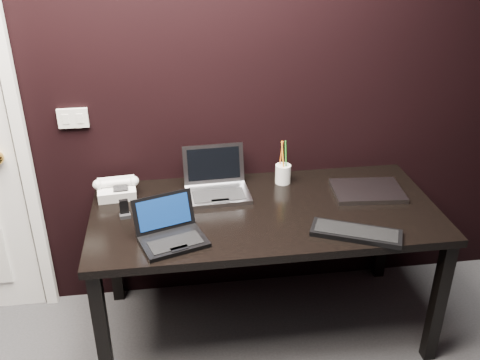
{
  "coord_description": "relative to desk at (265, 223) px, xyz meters",
  "views": [
    {
      "loc": [
        -0.14,
        -0.84,
        2.07
      ],
      "look_at": [
        0.17,
        1.35,
        0.94
      ],
      "focal_mm": 40.0,
      "sensor_mm": 36.0,
      "label": 1
    }
  ],
  "objects": [
    {
      "name": "silver_laptop",
      "position": [
        -0.22,
        0.2,
        0.12
      ],
      "size": [
        0.33,
        0.3,
        0.22
      ],
      "color": "#A0A0A5",
      "rests_on": "desk"
    },
    {
      "name": "closed_laptop",
      "position": [
        0.56,
        0.09,
        0.09
      ],
      "size": [
        0.38,
        0.29,
        0.02
      ],
      "color": "#97969B",
      "rests_on": "desk"
    },
    {
      "name": "ext_keyboard",
      "position": [
        0.37,
        -0.29,
        0.09
      ],
      "size": [
        0.42,
        0.29,
        0.03
      ],
      "color": "black",
      "rests_on": "desk"
    },
    {
      "name": "wall_switch",
      "position": [
        -0.92,
        0.39,
        0.46
      ],
      "size": [
        0.15,
        0.02,
        0.1
      ],
      "color": "silver",
      "rests_on": "wall_back"
    },
    {
      "name": "pen_cup",
      "position": [
        0.15,
        0.27,
        0.13
      ],
      "size": [
        0.09,
        0.09,
        0.24
      ],
      "color": "white",
      "rests_on": "desk"
    },
    {
      "name": "desk",
      "position": [
        0.0,
        0.0,
        0.0
      ],
      "size": [
        1.7,
        0.8,
        0.74
      ],
      "color": "black",
      "rests_on": "ground"
    },
    {
      "name": "mobile_phone",
      "position": [
        -0.68,
        0.02,
        0.11
      ],
      "size": [
        0.06,
        0.05,
        0.09
      ],
      "color": "black",
      "rests_on": "desk"
    },
    {
      "name": "netbook",
      "position": [
        -0.47,
        -0.21,
        0.11
      ],
      "size": [
        0.34,
        0.32,
        0.18
      ],
      "color": "black",
      "rests_on": "desk"
    },
    {
      "name": "wall_back",
      "position": [
        -0.3,
        0.4,
        0.64
      ],
      "size": [
        4.0,
        0.0,
        4.0
      ],
      "primitive_type": "plane",
      "rotation": [
        1.57,
        0.0,
        0.0
      ],
      "color": "black",
      "rests_on": "ground"
    },
    {
      "name": "desk_phone",
      "position": [
        -0.73,
        0.24,
        0.12
      ],
      "size": [
        0.24,
        0.19,
        0.11
      ],
      "color": "silver",
      "rests_on": "desk"
    }
  ]
}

